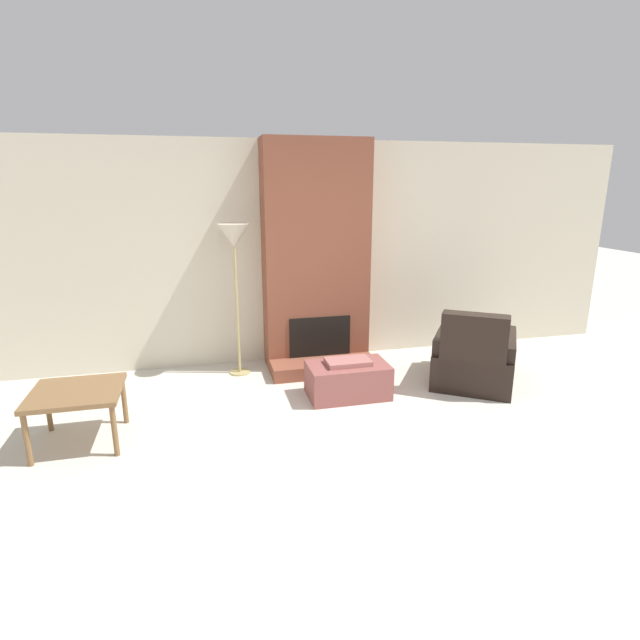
{
  "coord_description": "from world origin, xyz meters",
  "views": [
    {
      "loc": [
        -1.32,
        -3.01,
        2.12
      ],
      "look_at": [
        0.0,
        2.39,
        0.59
      ],
      "focal_mm": 28.0,
      "sensor_mm": 36.0,
      "label": 1
    }
  ],
  "objects_px": {
    "armchair": "(474,360)",
    "floor_lamp_left": "(234,243)",
    "side_table": "(76,396)",
    "ottoman": "(348,379)"
  },
  "relations": [
    {
      "from": "ottoman",
      "to": "side_table",
      "type": "xyz_separation_m",
      "value": [
        -2.46,
        -0.38,
        0.24
      ]
    },
    {
      "from": "armchair",
      "to": "side_table",
      "type": "height_order",
      "value": "armchair"
    },
    {
      "from": "ottoman",
      "to": "floor_lamp_left",
      "type": "relative_size",
      "value": 0.48
    },
    {
      "from": "armchair",
      "to": "floor_lamp_left",
      "type": "relative_size",
      "value": 0.75
    },
    {
      "from": "ottoman",
      "to": "floor_lamp_left",
      "type": "xyz_separation_m",
      "value": [
        -1.02,
        0.91,
        1.31
      ]
    },
    {
      "from": "ottoman",
      "to": "armchair",
      "type": "relative_size",
      "value": 0.63
    },
    {
      "from": "ottoman",
      "to": "side_table",
      "type": "distance_m",
      "value": 2.5
    },
    {
      "from": "side_table",
      "to": "floor_lamp_left",
      "type": "xyz_separation_m",
      "value": [
        1.43,
        1.29,
        1.07
      ]
    },
    {
      "from": "ottoman",
      "to": "floor_lamp_left",
      "type": "height_order",
      "value": "floor_lamp_left"
    },
    {
      "from": "ottoman",
      "to": "floor_lamp_left",
      "type": "distance_m",
      "value": 1.89
    }
  ]
}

